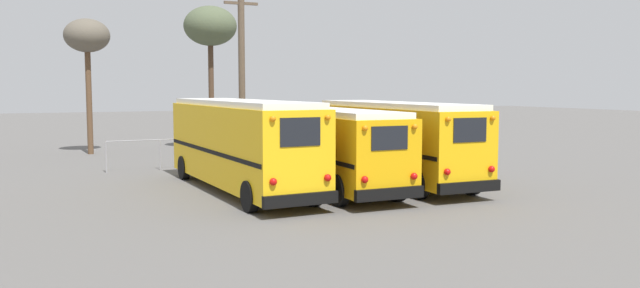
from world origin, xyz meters
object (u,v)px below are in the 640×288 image
bare_tree_0 (210,28)px  bare_tree_1 (87,39)px  school_bus_0 (240,142)px  utility_pole (242,69)px  school_bus_2 (394,139)px  school_bus_1 (320,144)px

bare_tree_0 → bare_tree_1: bare_tree_0 is taller
school_bus_0 → bare_tree_1: size_ratio=1.38×
utility_pole → school_bus_2: bearing=-73.1°
school_bus_1 → bare_tree_1: bearing=113.9°
school_bus_2 → utility_pole: 11.08m
school_bus_2 → school_bus_1: bearing=173.5°
school_bus_1 → school_bus_0: bearing=176.5°
school_bus_2 → school_bus_0: bearing=175.0°
bare_tree_1 → school_bus_0: bearing=-75.7°
school_bus_2 → utility_pole: (-3.10, 10.21, 2.98)m
school_bus_2 → bare_tree_0: bare_tree_0 is taller
bare_tree_1 → school_bus_2: bearing=-58.1°
school_bus_0 → school_bus_1: 3.10m
school_bus_0 → bare_tree_0: bare_tree_0 is taller
school_bus_2 → bare_tree_1: bearing=121.9°
school_bus_1 → bare_tree_0: bearing=90.9°
bare_tree_0 → bare_tree_1: (-6.88, 0.75, -0.81)m
school_bus_1 → bare_tree_1: bare_tree_1 is taller
bare_tree_1 → utility_pole: bearing=-41.2°
school_bus_1 → bare_tree_0: size_ratio=1.24×
school_bus_2 → bare_tree_1: bare_tree_1 is taller
bare_tree_0 → school_bus_2: bearing=-78.0°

